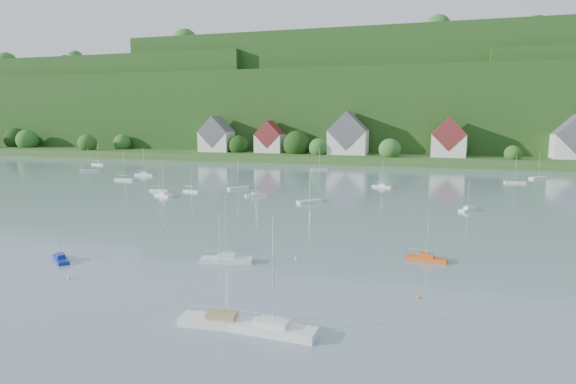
{
  "coord_description": "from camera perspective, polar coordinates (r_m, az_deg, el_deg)",
  "views": [
    {
      "loc": [
        39.24,
        -13.56,
        18.37
      ],
      "look_at": [
        12.62,
        75.0,
        4.0
      ],
      "focal_mm": 30.02,
      "sensor_mm": 36.0,
      "label": 1
    }
  ],
  "objects": [
    {
      "name": "village_building_4",
      "position": [
        209.98,
        30.84,
        5.2
      ],
      "size": [
        15.0,
        10.4,
        16.5
      ],
      "color": "silver",
      "rests_on": "far_shore_strip"
    },
    {
      "name": "far_sailboat_cluster",
      "position": [
        134.81,
        2.4,
        1.15
      ],
      "size": [
        188.44,
        70.24,
        8.71
      ],
      "color": "white",
      "rests_on": "ground"
    },
    {
      "name": "village_building_2",
      "position": [
        204.61,
        7.13,
        6.5
      ],
      "size": [
        16.0,
        11.44,
        18.0
      ],
      "color": "silver",
      "rests_on": "far_shore_strip"
    },
    {
      "name": "near_sailboat_5",
      "position": [
        65.21,
        16.07,
        -7.52
      ],
      "size": [
        5.24,
        2.16,
        6.86
      ],
      "rotation": [
        0.0,
        0.0,
        -0.15
      ],
      "color": "#D4581B",
      "rests_on": "ground"
    },
    {
      "name": "far_shore_strip",
      "position": [
        217.79,
        6.32,
        4.34
      ],
      "size": [
        600.0,
        60.0,
        3.0
      ],
      "primitive_type": "cube",
      "color": "#2C5821",
      "rests_on": "ground"
    },
    {
      "name": "mooring_buoy_1",
      "position": [
        61.67,
        -24.51,
        -9.32
      ],
      "size": [
        0.41,
        0.41,
        0.41
      ],
      "primitive_type": "sphere",
      "color": "silver",
      "rests_on": "ground"
    },
    {
      "name": "village_building_0",
      "position": [
        221.78,
        -8.48,
        6.45
      ],
      "size": [
        14.0,
        10.4,
        16.0
      ],
      "color": "silver",
      "rests_on": "far_shore_strip"
    },
    {
      "name": "village_building_3",
      "position": [
        199.84,
        18.46,
        5.82
      ],
      "size": [
        13.0,
        10.4,
        15.5
      ],
      "color": "silver",
      "rests_on": "far_shore_strip"
    },
    {
      "name": "near_sailboat_1",
      "position": [
        69.25,
        -25.32,
        -7.09
      ],
      "size": [
        4.51,
        3.98,
        6.37
      ],
      "rotation": [
        0.0,
        0.0,
        -0.68
      ],
      "color": "#14289A",
      "rests_on": "ground"
    },
    {
      "name": "near_sailboat_4",
      "position": [
        42.85,
        -1.76,
        -15.82
      ],
      "size": [
        7.7,
        2.53,
        10.26
      ],
      "rotation": [
        0.0,
        0.0,
        -0.05
      ],
      "color": "white",
      "rests_on": "ground"
    },
    {
      "name": "mooring_buoy_3",
      "position": [
        81.81,
        -14.57,
        -4.43
      ],
      "size": [
        0.44,
        0.44,
        0.44
      ],
      "primitive_type": "sphere",
      "color": "orange",
      "rests_on": "ground"
    },
    {
      "name": "forested_ridge",
      "position": [
        284.83,
        9.02,
        9.64
      ],
      "size": [
        620.0,
        181.22,
        69.89
      ],
      "color": "#1D4215",
      "rests_on": "ground"
    },
    {
      "name": "village_building_1",
      "position": [
        214.29,
        -2.15,
        6.26
      ],
      "size": [
        12.0,
        9.36,
        14.0
      ],
      "color": "silver",
      "rests_on": "far_shore_strip"
    },
    {
      "name": "near_sailboat_3",
      "position": [
        62.51,
        -7.29,
        -7.89
      ],
      "size": [
        6.85,
        3.47,
        8.91
      ],
      "rotation": [
        0.0,
        0.0,
        0.26
      ],
      "color": "white",
      "rests_on": "ground"
    },
    {
      "name": "mooring_buoy_2",
      "position": [
        52.3,
        15.19,
        -12.06
      ],
      "size": [
        0.38,
        0.38,
        0.38
      ],
      "primitive_type": "sphere",
      "color": "orange",
      "rests_on": "ground"
    },
    {
      "name": "near_sailboat_2",
      "position": [
        44.62,
        -7.85,
        -14.86
      ],
      "size": [
        7.72,
        2.73,
        10.23
      ],
      "rotation": [
        0.0,
        0.0,
        0.08
      ],
      "color": "white",
      "rests_on": "ground"
    },
    {
      "name": "mooring_buoy_4",
      "position": [
        63.59,
        0.96,
        -7.96
      ],
      "size": [
        0.4,
        0.4,
        0.4
      ],
      "primitive_type": "sphere",
      "color": "silver",
      "rests_on": "ground"
    }
  ]
}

